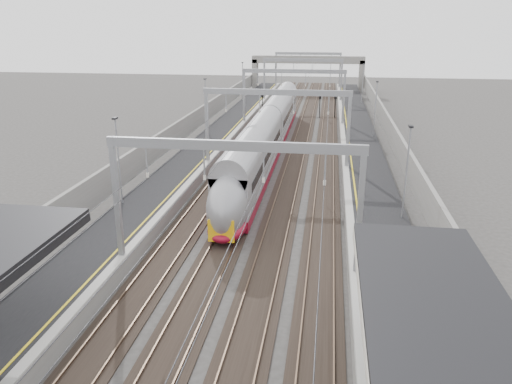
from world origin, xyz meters
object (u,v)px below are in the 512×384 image
(overbridge, at_px, (308,64))
(bench, at_px, (456,376))
(train, at_px, (266,140))
(signal_green, at_px, (262,99))

(overbridge, bearing_deg, bench, -83.84)
(overbridge, xyz_separation_m, train, (-1.50, -52.99, -3.33))
(train, relative_size, signal_green, 13.33)
(train, height_order, bench, train)
(bench, relative_size, signal_green, 0.49)
(overbridge, height_order, bench, overbridge)
(overbridge, distance_m, signal_green, 29.06)
(signal_green, bearing_deg, train, -81.43)
(overbridge, bearing_deg, train, -91.62)
(signal_green, bearing_deg, overbridge, 79.64)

